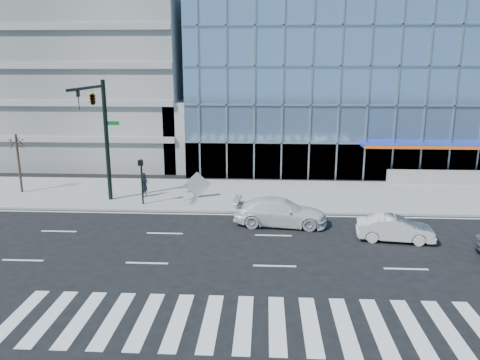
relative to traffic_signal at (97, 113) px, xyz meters
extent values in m
plane|color=black|center=(11.00, -4.57, -6.16)|extent=(160.00, 160.00, 0.00)
cube|color=gray|center=(11.00, 3.43, -6.09)|extent=(120.00, 8.00, 0.15)
cube|color=#769AC4|center=(25.00, 21.43, 1.34)|extent=(42.00, 26.00, 15.00)
cube|color=gray|center=(-9.00, 21.43, 3.84)|extent=(24.00, 24.00, 20.00)
cube|color=gray|center=(5.00, 13.43, -3.16)|extent=(6.00, 8.00, 6.00)
cylinder|color=black|center=(0.00, 1.43, -2.01)|extent=(0.28, 0.28, 8.00)
cylinder|color=black|center=(0.00, -1.37, 1.59)|extent=(0.18, 5.60, 0.18)
imported|color=black|center=(0.00, -2.77, 0.99)|extent=(0.18, 0.22, 1.10)
imported|color=black|center=(0.00, -0.57, 0.99)|extent=(0.48, 2.24, 0.90)
cube|color=#0C591E|center=(0.45, 1.43, -0.81)|extent=(0.90, 0.05, 0.25)
cylinder|color=black|center=(2.50, 0.43, -4.51)|extent=(0.12, 0.12, 3.00)
cube|color=black|center=(2.50, 0.28, -3.21)|extent=(0.30, 0.25, 0.35)
cylinder|color=#332319|center=(-7.00, 2.93, -3.91)|extent=(0.16, 0.16, 4.20)
ellipsoid|color=#332319|center=(-7.00, 2.93, -2.23)|extent=(1.10, 1.10, 0.90)
imported|color=white|center=(11.40, -2.77, -5.38)|extent=(5.54, 2.60, 1.56)
imported|color=silver|center=(17.40, -4.97, -5.51)|extent=(4.11, 1.88, 1.31)
imported|color=black|center=(2.18, 2.22, -5.17)|extent=(0.56, 0.71, 1.70)
cube|color=#A4A4A4|center=(5.87, 2.12, -5.10)|extent=(1.81, 0.45, 1.84)
camera|label=1|loc=(10.48, -28.70, 2.92)|focal=35.00mm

